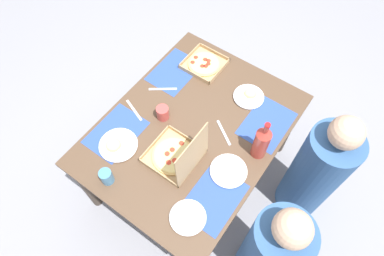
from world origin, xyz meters
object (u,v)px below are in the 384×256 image
object	(u,v)px
plate_near_left	(188,218)
soda_bottle	(261,142)
pizza_box_corner_right	(204,64)
cup_clear_left	(107,177)
plate_near_right	(228,171)
plate_middle	(249,97)
plate_far_right	(118,145)
diner_left_seat	(315,173)
diner_right_seat	(270,251)
cup_dark	(163,113)
pizza_box_edge_far	(177,156)

from	to	relation	value
plate_near_left	soda_bottle	xyz separation A→B (m)	(-0.57, 0.11, 0.12)
pizza_box_corner_right	cup_clear_left	xyz separation A→B (m)	(1.04, 0.04, 0.04)
plate_near_right	plate_middle	size ratio (longest dim) A/B	1.07
plate_far_right	diner_left_seat	xyz separation A→B (m)	(-0.67, 1.07, -0.23)
diner_right_seat	plate_near_left	bearing A→B (deg)	-69.54
plate_far_right	diner_right_seat	size ratio (longest dim) A/B	0.21
cup_clear_left	diner_left_seat	world-z (taller)	diner_left_seat
plate_far_right	pizza_box_corner_right	bearing A→B (deg)	175.95
plate_near_left	diner_left_seat	size ratio (longest dim) A/B	0.18
cup_clear_left	cup_dark	world-z (taller)	cup_clear_left
plate_near_right	diner_right_seat	size ratio (longest dim) A/B	0.20
plate_middle	plate_far_right	world-z (taller)	same
soda_bottle	diner_left_seat	xyz separation A→B (m)	(-0.21, 0.35, -0.36)
plate_near_right	diner_right_seat	distance (m)	0.53
pizza_box_edge_far	diner_right_seat	distance (m)	0.78
soda_bottle	cup_dark	distance (m)	0.64
plate_far_right	soda_bottle	size ratio (longest dim) A/B	0.73
plate_middle	plate_near_right	bearing A→B (deg)	18.57
plate_near_left	diner_left_seat	xyz separation A→B (m)	(-0.78, 0.46, -0.23)
plate_near_right	plate_far_right	world-z (taller)	plate_far_right
pizza_box_edge_far	cup_clear_left	size ratio (longest dim) A/B	3.19
cup_dark	diner_left_seat	distance (m)	1.07
plate_middle	plate_near_left	xyz separation A→B (m)	(0.89, 0.15, -0.00)
plate_far_right	plate_near_left	size ratio (longest dim) A/B	1.17
plate_middle	plate_near_left	world-z (taller)	plate_middle
pizza_box_edge_far	soda_bottle	xyz separation A→B (m)	(-0.32, 0.37, 0.08)
diner_left_seat	pizza_box_corner_right	bearing A→B (deg)	-99.51
plate_near_right	diner_right_seat	world-z (taller)	diner_right_seat
pizza_box_edge_far	diner_left_seat	distance (m)	0.94
pizza_box_edge_far	soda_bottle	bearing A→B (deg)	130.95
pizza_box_corner_right	plate_near_left	bearing A→B (deg)	29.92
pizza_box_corner_right	soda_bottle	distance (m)	0.77
plate_near_left	cup_dark	world-z (taller)	cup_dark
pizza_box_edge_far	cup_dark	size ratio (longest dim) A/B	3.56
plate_far_right	diner_left_seat	size ratio (longest dim) A/B	0.21
pizza_box_corner_right	diner_right_seat	bearing A→B (deg)	52.47
plate_far_right	cup_dark	bearing A→B (deg)	164.24
pizza_box_corner_right	pizza_box_edge_far	bearing A→B (deg)	22.46
plate_far_right	diner_left_seat	world-z (taller)	diner_left_seat
soda_bottle	cup_clear_left	bearing A→B (deg)	-42.95
cup_clear_left	diner_left_seat	distance (m)	1.33
plate_near_right	plate_middle	world-z (taller)	plate_middle
pizza_box_edge_far	diner_right_seat	xyz separation A→B (m)	(0.08, 0.72, -0.28)
pizza_box_corner_right	diner_left_seat	xyz separation A→B (m)	(0.17, 1.01, -0.24)
pizza_box_edge_far	cup_dark	bearing A→B (deg)	-126.25
cup_clear_left	diner_left_seat	xyz separation A→B (m)	(-0.87, 0.96, -0.28)
plate_near_left	soda_bottle	size ratio (longest dim) A/B	0.62
soda_bottle	cup_clear_left	xyz separation A→B (m)	(0.65, -0.61, -0.08)
plate_middle	diner_right_seat	distance (m)	0.97
plate_near_right	cup_dark	distance (m)	0.55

